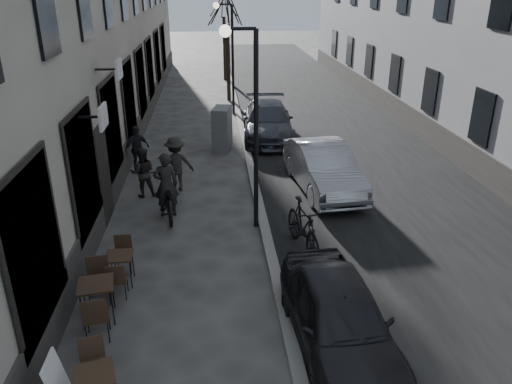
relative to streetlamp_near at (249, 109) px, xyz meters
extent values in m
cube|color=black|center=(4.02, 10.00, -3.16)|extent=(7.30, 60.00, 0.00)
cube|color=gray|center=(0.37, 10.00, -3.10)|extent=(0.25, 60.00, 0.12)
cylinder|color=black|center=(0.17, 0.00, -0.66)|extent=(0.12, 0.12, 5.00)
cylinder|color=black|center=(-0.18, 0.00, 1.84)|extent=(0.70, 0.08, 0.08)
sphere|color=#FFF2CC|center=(-0.53, 0.00, 1.79)|extent=(0.28, 0.28, 0.28)
cylinder|color=black|center=(0.17, 12.00, -0.66)|extent=(0.12, 0.12, 5.00)
cylinder|color=black|center=(-0.18, 12.00, 1.84)|extent=(0.70, 0.08, 0.08)
sphere|color=#FFF2CC|center=(-0.53, 12.00, 1.79)|extent=(0.28, 0.28, 0.28)
cylinder|color=black|center=(0.07, 15.00, -1.21)|extent=(0.20, 0.20, 3.90)
cylinder|color=black|center=(0.07, 21.00, -1.21)|extent=(0.20, 0.20, 3.90)
cube|color=#312315|center=(-2.75, -5.91, -2.46)|extent=(0.72, 0.72, 0.04)
cylinder|color=black|center=(-2.58, -5.61, -2.82)|extent=(0.02, 0.02, 0.68)
cube|color=#312315|center=(-3.17, -3.63, -2.39)|extent=(0.74, 0.74, 0.04)
cylinder|color=black|center=(-3.40, -3.94, -2.78)|extent=(0.03, 0.03, 0.75)
cylinder|color=black|center=(-2.86, -3.85, -2.78)|extent=(0.03, 0.03, 0.75)
cylinder|color=black|center=(-3.48, -3.40, -2.78)|extent=(0.03, 0.03, 0.75)
cylinder|color=black|center=(-2.95, -3.32, -2.78)|extent=(0.03, 0.03, 0.75)
cube|color=#312315|center=(-2.94, -2.42, -2.49)|extent=(0.58, 0.58, 0.04)
cylinder|color=black|center=(-3.17, -2.67, -2.83)|extent=(0.02, 0.02, 0.65)
cylinder|color=black|center=(-2.70, -2.65, -2.83)|extent=(0.02, 0.02, 0.65)
cylinder|color=black|center=(-3.19, -2.20, -2.83)|extent=(0.02, 0.02, 0.65)
cylinder|color=black|center=(-2.72, -2.18, -2.83)|extent=(0.02, 0.02, 0.65)
cube|color=white|center=(-3.30, -5.84, -2.66)|extent=(0.24, 0.57, 0.94)
cube|color=slate|center=(-0.52, 6.52, -2.34)|extent=(0.82, 1.20, 1.64)
imported|color=black|center=(-2.19, 0.88, -2.60)|extent=(1.06, 2.21, 1.11)
imported|color=black|center=(-2.19, 0.88, -2.25)|extent=(0.72, 0.53, 1.82)
imported|color=#282522|center=(-2.99, 2.30, -2.40)|extent=(0.80, 0.66, 1.51)
imported|color=black|center=(-2.04, 2.65, -2.31)|extent=(1.24, 0.91, 1.71)
imported|color=black|center=(-3.43, 4.43, -2.36)|extent=(0.97, 0.90, 1.60)
imported|color=black|center=(1.17, -4.86, -2.50)|extent=(1.77, 3.96, 1.32)
imported|color=#9B9DA4|center=(2.45, 2.34, -2.44)|extent=(1.93, 4.47, 1.43)
imported|color=#373841|center=(1.37, 7.96, -2.46)|extent=(2.26, 4.96, 1.41)
imported|color=black|center=(1.17, -1.38, -2.53)|extent=(0.95, 2.15, 1.25)
camera|label=1|loc=(-0.89, -11.75, 2.86)|focal=35.00mm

